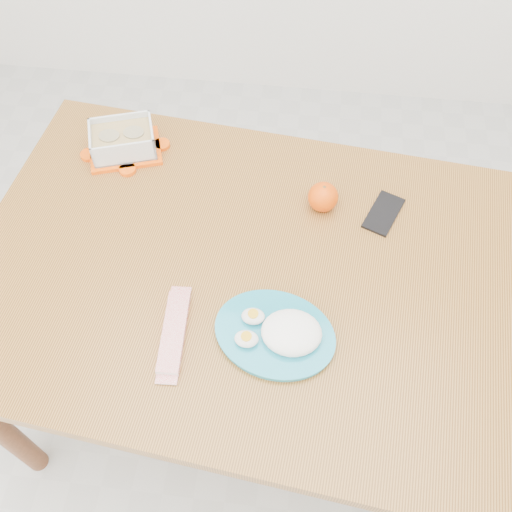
# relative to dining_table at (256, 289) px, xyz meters

# --- Properties ---
(ground) EXTENTS (3.50, 3.50, 0.00)m
(ground) POSITION_rel_dining_table_xyz_m (0.04, -0.18, -0.67)
(ground) COLOR #B7B7B2
(ground) RESTS_ON ground
(dining_table) EXTENTS (1.45, 1.05, 0.75)m
(dining_table) POSITION_rel_dining_table_xyz_m (0.00, 0.00, 0.00)
(dining_table) COLOR #A26D2E
(dining_table) RESTS_ON ground
(food_container) EXTENTS (0.22, 0.19, 0.08)m
(food_container) POSITION_rel_dining_table_xyz_m (-0.40, 0.34, 0.12)
(food_container) COLOR #FF5507
(food_container) RESTS_ON dining_table
(orange_fruit) EXTENTS (0.08, 0.08, 0.08)m
(orange_fruit) POSITION_rel_dining_table_xyz_m (0.14, 0.21, 0.12)
(orange_fruit) COLOR #E44E04
(orange_fruit) RESTS_ON dining_table
(rice_plate) EXTENTS (0.31, 0.31, 0.07)m
(rice_plate) POSITION_rel_dining_table_xyz_m (0.07, -0.16, 0.11)
(rice_plate) COLOR teal
(rice_plate) RESTS_ON dining_table
(candy_bar) EXTENTS (0.06, 0.20, 0.02)m
(candy_bar) POSITION_rel_dining_table_xyz_m (-0.16, -0.18, 0.09)
(candy_bar) COLOR #BD090B
(candy_bar) RESTS_ON dining_table
(smartphone) EXTENTS (0.11, 0.15, 0.01)m
(smartphone) POSITION_rel_dining_table_xyz_m (0.30, 0.20, 0.09)
(smartphone) COLOR black
(smartphone) RESTS_ON dining_table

